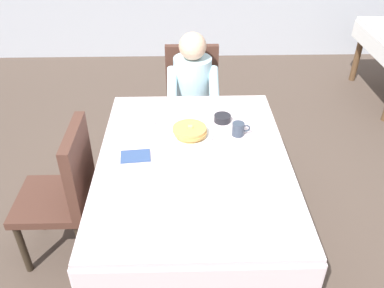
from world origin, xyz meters
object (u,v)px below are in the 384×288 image
(chair_diner, at_px, (192,95))
(fork_left_of_plate, at_px, (160,139))
(syrup_pitcher, at_px, (151,121))
(spoon_near_edge, at_px, (184,167))
(bowl_butter, at_px, (222,118))
(knife_right_of_plate, at_px, (221,138))
(breakfast_stack, at_px, (190,131))
(cup_coffee, at_px, (239,129))
(plate_breakfast, at_px, (190,136))
(diner_person, at_px, (193,89))
(dining_table_main, at_px, (193,169))
(chair_left_side, at_px, (66,187))

(chair_diner, xyz_separation_m, fork_left_of_plate, (-0.23, -0.98, 0.21))
(syrup_pitcher, distance_m, spoon_near_edge, 0.49)
(bowl_butter, xyz_separation_m, fork_left_of_plate, (-0.41, -0.20, -0.02))
(syrup_pitcher, distance_m, knife_right_of_plate, 0.47)
(breakfast_stack, height_order, cup_coffee, cup_coffee)
(breakfast_stack, bearing_deg, chair_diner, 87.74)
(spoon_near_edge, bearing_deg, plate_breakfast, 95.43)
(diner_person, xyz_separation_m, knife_right_of_plate, (0.15, -0.82, 0.07))
(dining_table_main, bearing_deg, diner_person, 88.73)
(diner_person, xyz_separation_m, spoon_near_edge, (-0.08, -1.11, 0.07))
(breakfast_stack, bearing_deg, dining_table_main, -85.78)
(cup_coffee, bearing_deg, dining_table_main, -141.24)
(dining_table_main, height_order, knife_right_of_plate, knife_right_of_plate)
(diner_person, bearing_deg, chair_left_side, 51.97)
(spoon_near_edge, bearing_deg, syrup_pitcher, 128.45)
(cup_coffee, distance_m, bowl_butter, 0.19)
(chair_diner, relative_size, diner_person, 0.83)
(chair_diner, distance_m, fork_left_of_plate, 1.03)
(fork_left_of_plate, bearing_deg, knife_right_of_plate, -88.07)
(knife_right_of_plate, bearing_deg, bowl_butter, -6.27)
(knife_right_of_plate, height_order, spoon_near_edge, same)
(dining_table_main, distance_m, breakfast_stack, 0.25)
(chair_diner, height_order, cup_coffee, chair_diner)
(breakfast_stack, xyz_separation_m, knife_right_of_plate, (0.19, -0.02, -0.04))
(diner_person, bearing_deg, dining_table_main, 88.73)
(fork_left_of_plate, bearing_deg, breakfast_stack, -83.18)
(diner_person, xyz_separation_m, syrup_pitcher, (-0.29, -0.67, 0.11))
(diner_person, relative_size, chair_left_side, 1.20)
(breakfast_stack, height_order, knife_right_of_plate, breakfast_stack)
(dining_table_main, bearing_deg, breakfast_stack, 94.22)
(cup_coffee, height_order, bowl_butter, cup_coffee)
(spoon_near_edge, bearing_deg, knife_right_of_plate, 64.22)
(chair_diner, distance_m, knife_right_of_plate, 1.01)
(breakfast_stack, xyz_separation_m, syrup_pitcher, (-0.25, 0.14, -0.01))
(spoon_near_edge, bearing_deg, cup_coffee, 56.59)
(dining_table_main, distance_m, knife_right_of_plate, 0.28)
(dining_table_main, xyz_separation_m, diner_person, (0.02, 1.01, 0.02))
(dining_table_main, xyz_separation_m, spoon_near_edge, (-0.05, -0.10, 0.09))
(dining_table_main, xyz_separation_m, cup_coffee, (0.29, 0.23, 0.13))
(knife_right_of_plate, bearing_deg, chair_diner, 9.78)
(cup_coffee, bearing_deg, syrup_pitcher, 168.18)
(chair_left_side, distance_m, knife_right_of_plate, 0.99)
(breakfast_stack, distance_m, syrup_pitcher, 0.29)
(plate_breakfast, relative_size, bowl_butter, 2.55)
(plate_breakfast, bearing_deg, dining_table_main, -86.23)
(chair_left_side, height_order, bowl_butter, chair_left_side)
(cup_coffee, height_order, spoon_near_edge, cup_coffee)
(dining_table_main, xyz_separation_m, syrup_pitcher, (-0.27, 0.35, 0.13))
(plate_breakfast, distance_m, bowl_butter, 0.28)
(diner_person, bearing_deg, fork_left_of_plate, 74.59)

